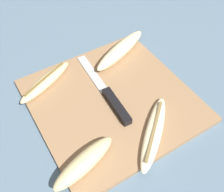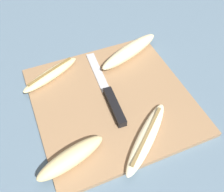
% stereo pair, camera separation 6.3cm
% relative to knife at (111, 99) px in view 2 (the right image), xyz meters
% --- Properties ---
extents(ground_plane, '(4.00, 4.00, 0.00)m').
position_rel_knife_xyz_m(ground_plane, '(0.00, 0.00, -0.02)').
color(ground_plane, slate).
extents(cutting_board, '(0.37, 0.37, 0.01)m').
position_rel_knife_xyz_m(cutting_board, '(0.00, 0.00, -0.01)').
color(cutting_board, '#997551').
rests_on(cutting_board, ground_plane).
extents(knife, '(0.04, 0.26, 0.02)m').
position_rel_knife_xyz_m(knife, '(0.00, 0.00, 0.00)').
color(knife, black).
rests_on(knife, cutting_board).
extents(banana_bright_far, '(0.17, 0.16, 0.02)m').
position_rel_knife_xyz_m(banana_bright_far, '(0.03, -0.13, 0.00)').
color(banana_bright_far, beige).
rests_on(banana_bright_far, cutting_board).
extents(banana_ripe_center, '(0.17, 0.10, 0.02)m').
position_rel_knife_xyz_m(banana_ripe_center, '(-0.11, 0.13, 0.00)').
color(banana_ripe_center, beige).
rests_on(banana_ripe_center, cutting_board).
extents(banana_cream_curved, '(0.20, 0.11, 0.04)m').
position_rel_knife_xyz_m(banana_cream_curved, '(0.11, 0.13, 0.01)').
color(banana_cream_curved, beige).
rests_on(banana_cream_curved, cutting_board).
extents(banana_mellow_near, '(0.16, 0.08, 0.03)m').
position_rel_knife_xyz_m(banana_mellow_near, '(-0.13, -0.12, 0.01)').
color(banana_mellow_near, beige).
rests_on(banana_mellow_near, cutting_board).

